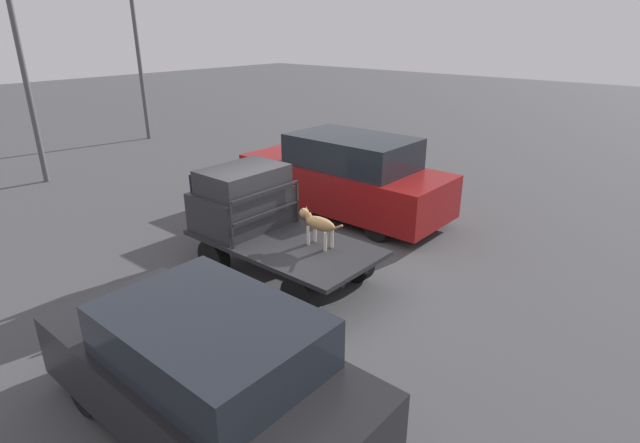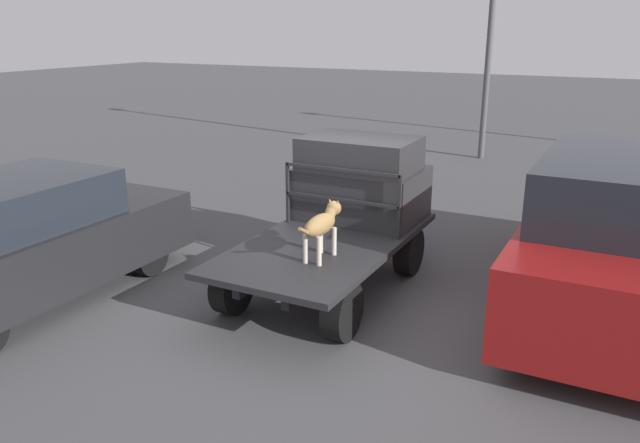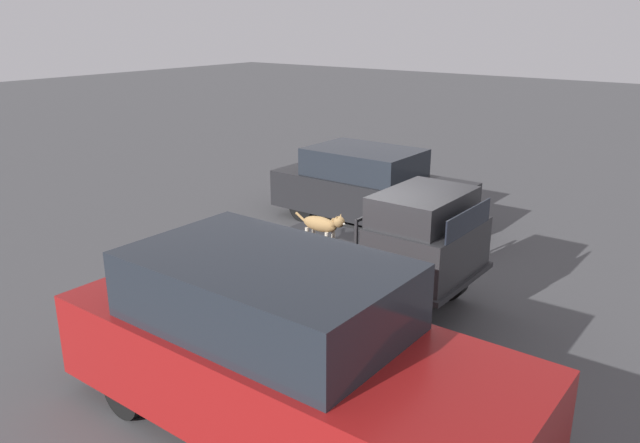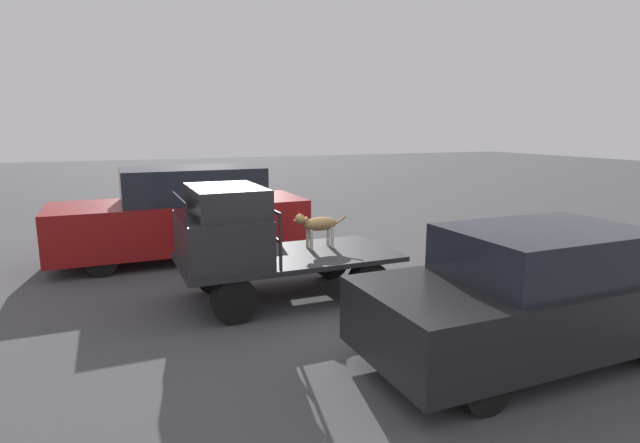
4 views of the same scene
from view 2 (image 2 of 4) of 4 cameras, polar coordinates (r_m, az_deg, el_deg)
name	(u,v)px [view 2 (image 2 of 4)]	position (r m, az deg, el deg)	size (l,w,h in m)	color
ground_plane	(327,291)	(8.51, 0.63, -6.37)	(80.00, 80.00, 0.00)	#474749
flatbed_truck	(327,254)	(8.30, 0.64, -2.95)	(3.60, 1.84, 0.74)	black
truck_cab	(361,180)	(9.02, 3.79, 3.81)	(1.26, 1.72, 1.20)	#28282B
truck_headboard	(341,190)	(8.43, 1.94, 2.89)	(0.04, 1.72, 0.87)	#232326
dog	(322,224)	(7.47, 0.23, -0.22)	(1.01, 0.24, 0.67)	beige
parked_sedan	(25,240)	(8.80, -25.39, -1.56)	(4.27, 1.84, 1.65)	black
parked_pickup_far	(619,235)	(8.54, 25.64, -1.09)	(5.34, 2.03, 1.99)	black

